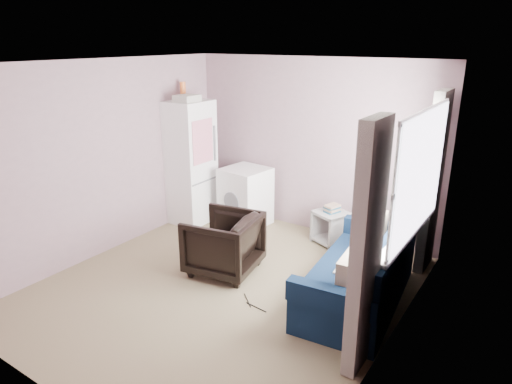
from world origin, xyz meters
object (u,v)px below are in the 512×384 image
fridge (188,161)px  side_table (331,225)px  washing_machine (245,195)px  armchair (223,241)px  sofa (363,276)px

fridge → side_table: size_ratio=3.74×
washing_machine → side_table: 1.41m
armchair → side_table: (0.75, 1.48, -0.14)m
armchair → side_table: armchair is taller
fridge → washing_machine: bearing=22.2°
side_table → sofa: (0.93, -1.21, 0.04)m
armchair → washing_machine: size_ratio=0.92×
fridge → side_table: 2.35m
washing_machine → sofa: size_ratio=0.45×
fridge → washing_machine: size_ratio=2.41×
fridge → sofa: size_ratio=1.08×
washing_machine → sofa: (2.32, -1.11, -0.15)m
armchair → side_table: bearing=143.0°
sofa → fridge: bearing=160.5°
washing_machine → side_table: washing_machine is taller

